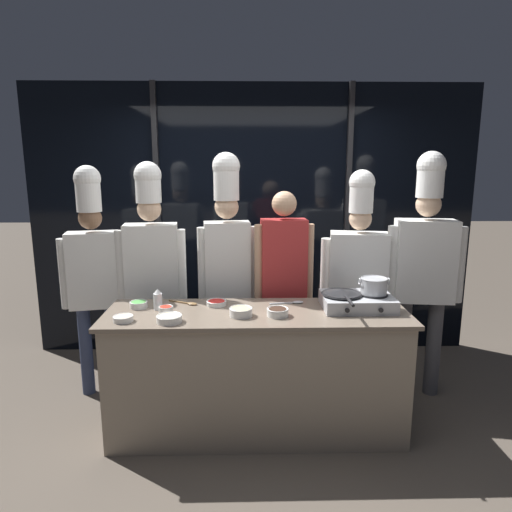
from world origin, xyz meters
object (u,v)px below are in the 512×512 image
at_px(prep_bowl_bell_pepper, 216,303).
at_px(chef_sous, 152,262).
at_px(portable_stove, 357,301).
at_px(chef_apprentice, 424,261).
at_px(prep_bowl_noodles, 169,318).
at_px(stock_pot, 374,285).
at_px(prep_bowl_chicken, 123,318).
at_px(prep_bowl_scallions, 139,304).
at_px(prep_bowl_ginger, 241,311).
at_px(squeeze_bottle_clear, 158,300).
at_px(chef_pastry, 358,271).
at_px(frying_pan, 342,292).
at_px(prep_bowl_chili_flakes, 166,309).
at_px(prep_bowl_soy_glaze, 278,312).
at_px(chef_line, 227,252).
at_px(serving_spoon_slotted, 188,303).
at_px(chef_head, 94,266).
at_px(person_guest, 283,273).
at_px(serving_spoon_solid, 293,302).

xyz_separation_m(prep_bowl_bell_pepper, chef_sous, (-0.56, 0.45, 0.21)).
height_order(portable_stove, chef_apprentice, chef_apprentice).
bearing_deg(prep_bowl_noodles, stock_pot, 10.72).
height_order(prep_bowl_chicken, chef_sous, chef_sous).
height_order(prep_bowl_scallions, prep_bowl_ginger, prep_bowl_ginger).
relative_size(squeeze_bottle_clear, chef_pastry, 0.08).
relative_size(frying_pan, prep_bowl_chili_flakes, 4.98).
relative_size(squeeze_bottle_clear, prep_bowl_scallions, 1.19).
bearing_deg(chef_apprentice, prep_bowl_noodles, 26.80).
distance_m(prep_bowl_soy_glaze, chef_sous, 1.23).
distance_m(prep_bowl_scallions, chef_sous, 0.53).
height_order(prep_bowl_ginger, chef_line, chef_line).
bearing_deg(chef_line, prep_bowl_ginger, 92.87).
height_order(prep_bowl_ginger, chef_apprentice, chef_apprentice).
distance_m(stock_pot, prep_bowl_chicken, 1.76).
relative_size(serving_spoon_slotted, chef_sous, 0.12).
height_order(portable_stove, chef_line, chef_line).
bearing_deg(squeeze_bottle_clear, chef_line, 48.42).
height_order(serving_spoon_slotted, chef_line, chef_line).
height_order(portable_stove, prep_bowl_chili_flakes, portable_stove).
bearing_deg(frying_pan, portable_stove, 2.76).
relative_size(stock_pot, squeeze_bottle_clear, 1.42).
distance_m(prep_bowl_ginger, chef_head, 1.40).
relative_size(prep_bowl_chili_flakes, chef_head, 0.05).
distance_m(frying_pan, prep_bowl_noodles, 1.23).
height_order(prep_bowl_soy_glaze, chef_sous, chef_sous).
bearing_deg(stock_pot, chef_sous, 162.49).
height_order(prep_bowl_noodles, prep_bowl_soy_glaze, prep_bowl_soy_glaze).
xyz_separation_m(prep_bowl_scallions, chef_pastry, (1.71, 0.48, 0.12)).
bearing_deg(prep_bowl_noodles, person_guest, 41.56).
relative_size(frying_pan, chef_apprentice, 0.25).
relative_size(prep_bowl_bell_pepper, prep_bowl_chili_flakes, 1.48).
bearing_deg(chef_head, prep_bowl_scallions, 123.56).
bearing_deg(prep_bowl_bell_pepper, prep_bowl_chicken, -150.57).
distance_m(serving_spoon_slotted, chef_line, 0.58).
height_order(prep_bowl_ginger, serving_spoon_slotted, prep_bowl_ginger).
xyz_separation_m(prep_bowl_noodles, chef_head, (-0.74, 0.79, 0.18)).
bearing_deg(prep_bowl_chili_flakes, prep_bowl_bell_pepper, 28.26).
bearing_deg(serving_spoon_solid, chef_sous, 159.76).
distance_m(stock_pot, prep_bowl_noodles, 1.46).
xyz_separation_m(prep_bowl_noodles, serving_spoon_solid, (0.86, 0.39, -0.02)).
height_order(prep_bowl_chicken, prep_bowl_soy_glaze, prep_bowl_soy_glaze).
bearing_deg(chef_apprentice, stock_pot, 46.63).
xyz_separation_m(stock_pot, serving_spoon_solid, (-0.57, 0.12, -0.16)).
bearing_deg(prep_bowl_bell_pepper, person_guest, 34.84).
bearing_deg(prep_bowl_chicken, serving_spoon_solid, 17.53).
height_order(stock_pot, chef_sous, chef_sous).
height_order(prep_bowl_noodles, prep_bowl_chili_flakes, prep_bowl_chili_flakes).
bearing_deg(chef_sous, prep_bowl_chili_flakes, 102.85).
relative_size(prep_bowl_soy_glaze, chef_sous, 0.08).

